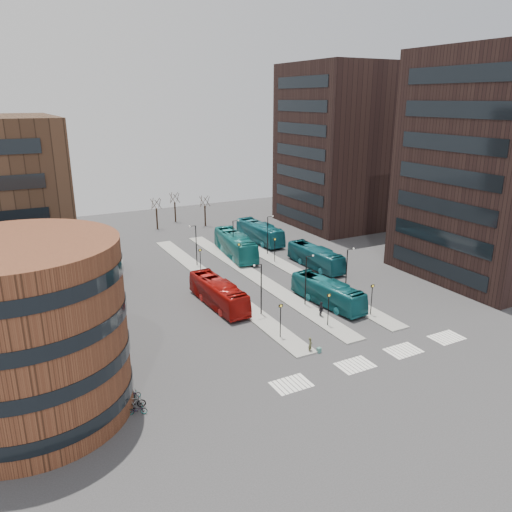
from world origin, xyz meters
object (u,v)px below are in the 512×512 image
teal_bus_a (328,292)px  teal_bus_c (315,257)px  traveller (310,345)px  commuter_a (234,313)px  teal_bus_b (235,245)px  commuter_b (321,310)px  teal_bus_d (260,232)px  bicycle_near (137,410)px  commuter_c (321,299)px  bicycle_mid (134,402)px  red_bus (218,293)px  suitcase (319,350)px  bicycle_far (131,396)px

teal_bus_a → teal_bus_c: size_ratio=0.99×
traveller → commuter_a: 10.78m
teal_bus_b → commuter_b: teal_bus_b is taller
teal_bus_d → commuter_a: size_ratio=7.81×
teal_bus_c → bicycle_near: size_ratio=7.16×
commuter_c → bicycle_mid: bearing=-44.9°
commuter_b → teal_bus_d: bearing=-8.2°
red_bus → commuter_a: (-0.10, -4.55, -0.82)m
teal_bus_d → commuter_a: bearing=-124.9°
suitcase → bicycle_mid: bearing=173.3°
red_bus → bicycle_mid: 21.53m
red_bus → bicycle_near: bearing=-132.8°
commuter_c → commuter_a: bearing=-73.1°
teal_bus_d → bicycle_far: 49.05m
red_bus → commuter_c: 12.38m
teal_bus_d → bicycle_far: teal_bus_d is taller
commuter_a → teal_bus_c: bearing=-174.2°
traveller → bicycle_mid: 17.72m
commuter_b → commuter_c: commuter_b is taller
teal_bus_d → commuter_b: (-8.69, -30.78, -0.78)m
red_bus → suitcase: bearing=-77.7°
bicycle_mid → teal_bus_d: bearing=-26.3°
bicycle_mid → bicycle_far: bicycle_mid is taller
teal_bus_a → teal_bus_b: bearing=87.1°
bicycle_far → commuter_a: bearing=-64.9°
traveller → bicycle_mid: traveller is taller
commuter_a → commuter_c: commuter_a is taller
bicycle_near → teal_bus_a: bearing=-45.7°
commuter_a → commuter_b: commuter_b is taller
bicycle_far → commuter_c: bearing=-80.9°
commuter_c → teal_bus_b: bearing=-155.4°
teal_bus_c → bicycle_far: teal_bus_c is taller
teal_bus_d → bicycle_near: (-32.03, -39.12, -1.30)m
teal_bus_b → traveller: teal_bus_b is taller
bicycle_near → bicycle_far: 1.99m
commuter_a → bicycle_far: commuter_a is taller
bicycle_mid → teal_bus_a: bearing=-55.1°
suitcase → teal_bus_b: teal_bus_b is taller
red_bus → teal_bus_d: 28.39m
teal_bus_a → commuter_b: (-2.82, -2.71, -0.61)m
commuter_a → bicycle_far: (-14.32, -10.32, -0.32)m
suitcase → bicycle_far: 18.39m
bicycle_mid → bicycle_far: bearing=13.7°
teal_bus_c → commuter_b: bearing=-124.1°
teal_bus_c → traveller: teal_bus_c is taller
commuter_b → bicycle_far: size_ratio=1.05×
commuter_a → red_bus: bearing=-116.1°
suitcase → teal_bus_d: 39.98m
commuter_b → bicycle_far: 24.19m
suitcase → teal_bus_b: 32.90m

